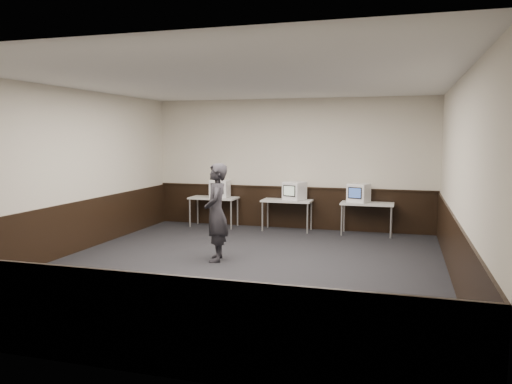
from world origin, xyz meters
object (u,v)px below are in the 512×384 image
Objects in this scene: emac_left at (220,188)px; desk_left at (214,200)px; person at (216,212)px; desk_center at (287,203)px; emac_right at (359,193)px; desk_right at (367,206)px; emac_center at (294,191)px.

desk_left is at bearing -174.81° from emac_left.
desk_left is 2.37× the size of emac_left.
emac_left is 0.28× the size of person.
desk_center is at bearing 0.00° from desk_left.
desk_left is 0.67× the size of person.
emac_left is 3.44m from emac_right.
desk_right is at bearing 8.03° from emac_right.
person is at bearing -100.08° from desk_center.
emac_right is at bearing -3.73° from emac_left.
emac_center is at bearing 179.07° from desk_right.
emac_right reaches higher than desk_right.
emac_right is at bearing 170.93° from desk_right.
person reaches higher than emac_left.
desk_left is at bearing 180.00° from desk_center.
desk_center is 2.11× the size of emac_right.
desk_right is (3.80, 0.00, 0.00)m from desk_left.
desk_center is at bearing 180.00° from desk_right.
desk_left and desk_right have the same top height.
emac_center is 0.33× the size of person.
emac_right is (1.70, 0.03, 0.29)m from desk_center.
person reaches higher than desk_left.
person reaches higher than desk_center.
emac_center is 1.03× the size of emac_right.
desk_left is 2.10m from emac_center.
emac_center is (0.17, 0.03, 0.29)m from desk_center.
desk_left is 2.11× the size of emac_right.
emac_center reaches higher than desk_right.
emac_left is (-1.74, 0.03, 0.29)m from desk_center.
emac_left reaches higher than emac_center.
person is at bearing -107.62° from emac_right.
emac_center is (-1.73, 0.03, 0.29)m from desk_right.
emac_left is 3.48m from person.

